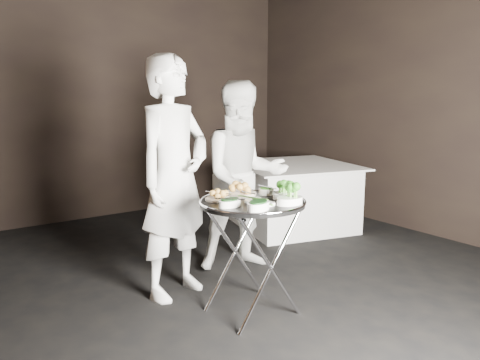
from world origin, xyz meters
TOP-DOWN VIEW (x-y plane):
  - floor at (0.00, 0.00)m, footprint 6.00×7.00m
  - wall_back at (0.00, 3.52)m, footprint 6.00×0.05m
  - tray_stand at (0.20, 0.16)m, footprint 0.55×0.47m
  - serving_tray at (0.20, 0.16)m, footprint 0.74×0.74m
  - potato_plate_a at (0.02, 0.32)m, footprint 0.18×0.18m
  - potato_plate_b at (0.26, 0.37)m, footprint 0.22×0.22m
  - greens_bowl at (0.42, 0.28)m, footprint 0.11×0.11m
  - asparagus_plate_a at (0.20, 0.16)m, footprint 0.18×0.14m
  - asparagus_plate_b at (0.17, 0.00)m, footprint 0.20×0.12m
  - spinach_bowl_a at (-0.02, 0.12)m, footprint 0.19×0.13m
  - spinach_bowl_b at (0.08, -0.06)m, footprint 0.22×0.19m
  - broccoli_bowl_a at (0.44, 0.11)m, footprint 0.20×0.16m
  - broccoli_bowl_b at (0.35, -0.06)m, footprint 0.20×0.14m
  - serving_utensils at (0.22, 0.23)m, footprint 0.59×0.42m
  - waiter_left at (-0.08, 0.78)m, footprint 0.78×0.63m
  - waiter_right at (0.70, 0.95)m, footprint 0.97×0.85m
  - dining_table at (1.94, 1.68)m, footprint 1.32×1.32m

SIDE VIEW (x-z plane):
  - floor at x=0.00m, z-range -0.05..0.00m
  - dining_table at x=1.94m, z-range 0.00..0.75m
  - tray_stand at x=0.20m, z-range 0.05..0.86m
  - serving_tray at x=0.20m, z-range 0.80..0.83m
  - waiter_right at x=0.70m, z-range 0.00..1.67m
  - asparagus_plate_a at x=0.20m, z-range 0.82..0.86m
  - asparagus_plate_b at x=0.17m, z-range 0.82..0.86m
  - potato_plate_a at x=0.02m, z-range 0.82..0.89m
  - greens_bowl at x=0.42m, z-range 0.82..0.89m
  - spinach_bowl_a at x=-0.02m, z-range 0.82..0.89m
  - broccoli_bowl_a at x=0.44m, z-range 0.82..0.90m
  - potato_plate_b at x=0.26m, z-range 0.82..0.90m
  - spinach_bowl_b at x=0.08m, z-range 0.82..0.90m
  - broccoli_bowl_b at x=0.35m, z-range 0.82..0.90m
  - serving_utensils at x=0.22m, z-range 0.87..0.88m
  - waiter_left at x=-0.08m, z-range 0.00..1.85m
  - wall_back at x=0.00m, z-range 0.00..3.00m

